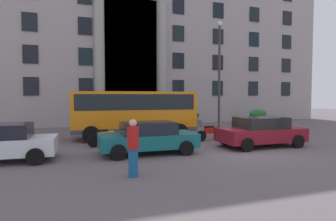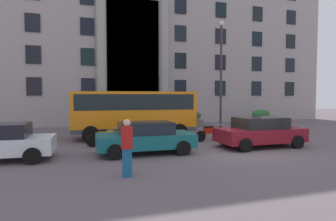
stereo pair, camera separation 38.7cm
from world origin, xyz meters
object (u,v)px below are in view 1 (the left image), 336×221
(hedge_planter_entrance_right, at_px, (99,121))
(pedestrian_woman_with_bag, at_px, (133,148))
(hedge_planter_west, at_px, (188,119))
(lamppost_plaza_centre, at_px, (219,67))
(parked_hatchback_near, at_px, (261,131))
(motorcycle_far_end, at_px, (262,130))
(white_taxi_kerbside, at_px, (0,143))
(bus_stop_sign, at_px, (193,108))
(parked_estate_mid, at_px, (148,137))
(hedge_planter_far_west, at_px, (258,117))
(scooter_by_planter, at_px, (105,137))
(orange_minibus, at_px, (134,110))
(motorcycle_near_kerb, at_px, (211,132))

(hedge_planter_entrance_right, xyz_separation_m, pedestrian_woman_with_bag, (-0.19, -12.62, 0.25))
(hedge_planter_west, xyz_separation_m, lamppost_plaza_centre, (2.08, -1.40, 4.14))
(parked_hatchback_near, distance_m, motorcycle_far_end, 3.05)
(white_taxi_kerbside, bearing_deg, bus_stop_sign, 33.47)
(bus_stop_sign, relative_size, motorcycle_far_end, 1.30)
(parked_estate_mid, bearing_deg, hedge_planter_far_west, 37.98)
(scooter_by_planter, relative_size, motorcycle_far_end, 0.92)
(parked_estate_mid, relative_size, parked_hatchback_near, 0.99)
(orange_minibus, xyz_separation_m, hedge_planter_far_west, (12.64, 5.22, -1.03))
(orange_minibus, bearing_deg, hedge_planter_entrance_right, 112.34)
(motorcycle_far_end, bearing_deg, motorcycle_near_kerb, 168.71)
(hedge_planter_west, distance_m, motorcycle_near_kerb, 7.25)
(parked_hatchback_near, distance_m, lamppost_plaza_centre, 9.32)
(motorcycle_far_end, distance_m, motorcycle_near_kerb, 3.34)
(hedge_planter_far_west, bearing_deg, motorcycle_near_kerb, -139.24)
(hedge_planter_west, relative_size, parked_estate_mid, 0.52)
(parked_hatchback_near, relative_size, motorcycle_far_end, 2.08)
(pedestrian_woman_with_bag, distance_m, lamppost_plaza_centre, 15.03)
(parked_estate_mid, distance_m, white_taxi_kerbside, 5.68)
(parked_hatchback_near, bearing_deg, orange_minibus, 137.78)
(hedge_planter_west, bearing_deg, hedge_planter_far_west, 4.26)
(parked_hatchback_near, bearing_deg, hedge_planter_entrance_right, 125.90)
(parked_estate_mid, xyz_separation_m, lamppost_plaza_centre, (7.93, 7.91, 4.07))
(orange_minibus, bearing_deg, hedge_planter_far_west, 26.21)
(scooter_by_planter, height_order, motorcycle_near_kerb, same)
(white_taxi_kerbside, relative_size, scooter_by_planter, 2.18)
(white_taxi_kerbside, xyz_separation_m, scooter_by_planter, (4.15, 2.17, -0.28))
(scooter_by_planter, xyz_separation_m, motorcycle_near_kerb, (5.76, -0.21, 0.01))
(parked_estate_mid, distance_m, parked_hatchback_near, 5.68)
(hedge_planter_west, relative_size, motorcycle_far_end, 1.08)
(motorcycle_near_kerb, bearing_deg, bus_stop_sign, 67.97)
(parked_estate_mid, relative_size, white_taxi_kerbside, 1.03)
(orange_minibus, bearing_deg, pedestrian_woman_with_bag, -98.94)
(scooter_by_planter, bearing_deg, hedge_planter_west, 26.96)
(bus_stop_sign, distance_m, parked_hatchback_near, 6.92)
(parked_hatchback_near, distance_m, scooter_by_planter, 7.67)
(orange_minibus, relative_size, scooter_by_planter, 3.86)
(hedge_planter_west, height_order, hedge_planter_entrance_right, hedge_planter_entrance_right)
(bus_stop_sign, height_order, hedge_planter_entrance_right, bus_stop_sign)
(lamppost_plaza_centre, bearing_deg, hedge_planter_entrance_right, 170.92)
(parked_estate_mid, relative_size, pedestrian_woman_with_bag, 2.35)
(parked_hatchback_near, relative_size, pedestrian_woman_with_bag, 2.36)
(hedge_planter_west, bearing_deg, parked_estate_mid, -122.14)
(hedge_planter_far_west, distance_m, motorcycle_near_kerb, 11.64)
(orange_minibus, relative_size, lamppost_plaza_centre, 0.87)
(hedge_planter_west, height_order, pedestrian_woman_with_bag, pedestrian_woman_with_bag)
(white_taxi_kerbside, distance_m, parked_hatchback_near, 11.36)
(hedge_planter_west, xyz_separation_m, parked_estate_mid, (-5.85, -9.31, 0.08))
(white_taxi_kerbside, bearing_deg, lamppost_plaza_centre, 32.21)
(parked_estate_mid, distance_m, lamppost_plaza_centre, 11.91)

